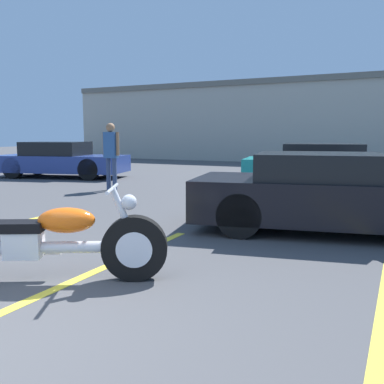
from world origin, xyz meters
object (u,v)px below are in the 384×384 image
at_px(show_car_hood_open, 331,193).
at_px(parked_car_left_row, 60,160).
at_px(parked_car_mid_left_row, 328,167).
at_px(spectator_near_motorcycle, 111,150).
at_px(motorcycle, 38,242).

xyz_separation_m(show_car_hood_open, parked_car_left_row, (-9.75, 4.59, -0.01)).
xyz_separation_m(parked_car_mid_left_row, spectator_near_motorcycle, (-5.09, -3.13, 0.48)).
distance_m(show_car_hood_open, spectator_near_motorcycle, 6.54).
bearing_deg(parked_car_mid_left_row, show_car_hood_open, -91.79).
bearing_deg(parked_car_mid_left_row, parked_car_left_row, 175.83).
relative_size(motorcycle, parked_car_mid_left_row, 0.48).
relative_size(show_car_hood_open, parked_car_left_row, 0.91).
bearing_deg(parked_car_left_row, spectator_near_motorcycle, -43.49).
distance_m(show_car_hood_open, parked_car_left_row, 10.78).
height_order(show_car_hood_open, parked_car_mid_left_row, show_car_hood_open).
bearing_deg(parked_car_left_row, show_car_hood_open, -39.79).
xyz_separation_m(motorcycle, parked_car_mid_left_row, (1.38, 9.28, 0.18)).
bearing_deg(show_car_hood_open, spectator_near_motorcycle, 145.71).
height_order(motorcycle, parked_car_mid_left_row, parked_car_mid_left_row).
distance_m(motorcycle, show_car_hood_open, 4.30).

